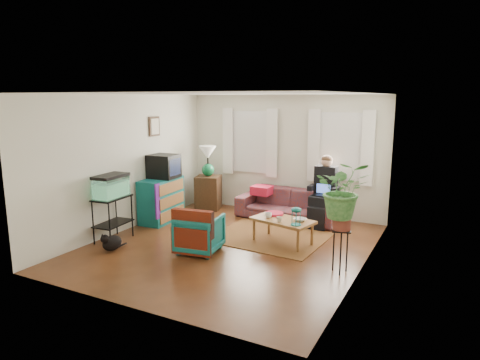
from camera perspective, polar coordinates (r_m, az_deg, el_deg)
The scene contains 31 objects.
floor at distance 7.52m, azimuth -1.42°, elevation -8.78°, with size 4.50×5.00×0.01m, color #4F2B14.
ceiling at distance 7.08m, azimuth -1.52°, elevation 11.45°, with size 4.50×5.00×0.01m, color white.
wall_back at distance 9.43m, azimuth 5.89°, elevation 3.36°, with size 4.50×0.01×2.60m, color silver.
wall_front at distance 5.19m, azimuth -14.92°, elevation -3.26°, with size 4.50×0.01×2.60m, color silver.
wall_left at distance 8.49m, azimuth -14.90°, elevation 2.20°, with size 0.01×5.00×2.60m, color silver.
wall_right at distance 6.43m, azimuth 16.39°, elevation -0.61°, with size 0.01×5.00×2.60m, color silver.
window_left at distance 9.70m, azimuth 1.46°, elevation 5.11°, with size 1.08×0.04×1.38m, color white.
window_right at distance 9.00m, azimuth 13.31°, elevation 4.36°, with size 1.08×0.04×1.38m, color white.
curtains_left at distance 9.63m, azimuth 1.25°, elevation 5.07°, with size 1.36×0.06×1.50m, color white.
curtains_right at distance 8.92m, azimuth 13.19°, elevation 4.31°, with size 1.36×0.06×1.50m, color white.
picture_frame at distance 9.04m, azimuth -11.31°, elevation 7.02°, with size 0.04×0.32×0.40m, color #3D2616.
area_rug at distance 7.97m, azimuth 3.81°, elevation -7.59°, with size 2.00×1.60×0.01m, color maroon.
sofa at distance 9.07m, azimuth 6.43°, elevation -2.62°, with size 2.14×0.84×0.84m, color brown.
seated_person at distance 8.77m, azimuth 11.12°, elevation -1.77°, with size 0.54×0.66×1.28m, color black, non-canonical shape.
side_table at distance 9.87m, azimuth -4.25°, elevation -1.67°, with size 0.53×0.53×0.77m, color #3D2117.
table_lamp at distance 9.74m, azimuth -4.31°, elevation 2.44°, with size 0.40×0.40×0.70m, color white, non-canonical shape.
dresser at distance 9.01m, azimuth -10.44°, elevation -2.62°, with size 0.50×1.00×0.90m, color #126270.
crt_tv at distance 8.94m, azimuth -10.13°, elevation 1.83°, with size 0.55×0.50×0.48m, color black.
aquarium_stand at distance 8.02m, azimuth -16.57°, elevation -4.99°, with size 0.40×0.71×0.80m, color black.
aquarium at distance 7.88m, azimuth -16.81°, elevation -0.73°, with size 0.36×0.65×0.42m, color #7FD899.
black_cat at distance 7.56m, azimuth -16.69°, elevation -7.84°, with size 0.25×0.38×0.33m, color black.
armchair at distance 7.19m, azimuth -5.42°, elevation -6.85°, with size 0.68×0.63×0.70m, color #115F67.
serape_throw at distance 6.91m, azimuth -6.37°, elevation -6.34°, with size 0.70×0.16×0.57m, color #9E0A0A.
coffee_table at distance 7.62m, azimuth 5.69°, elevation -6.81°, with size 1.07×0.58×0.44m, color brown.
cup_a at distance 7.60m, azimuth 3.81°, elevation -4.71°, with size 0.12×0.12×0.09m, color white.
cup_b at distance 7.38m, azimuth 5.26°, elevation -5.24°, with size 0.10×0.10×0.09m, color beige.
bowl at distance 7.47m, azimuth 7.99°, elevation -5.25°, with size 0.21×0.21×0.05m, color white.
snack_tray at distance 7.83m, azimuth 4.59°, elevation -4.48°, with size 0.33×0.33×0.04m, color #B21414.
birdcage at distance 7.20m, azimuth 7.49°, elevation -4.79°, with size 0.17×0.17×0.31m, color #115B6B, non-canonical shape.
plant_stand at distance 6.50m, azimuth 13.23°, elevation -9.21°, with size 0.28×0.28×0.66m, color black.
potted_plant at distance 6.28m, azimuth 13.55°, elevation -2.44°, with size 0.76×0.65×0.84m, color #599947.
Camera 1 is at (3.42, -6.20, 2.54)m, focal length 32.00 mm.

